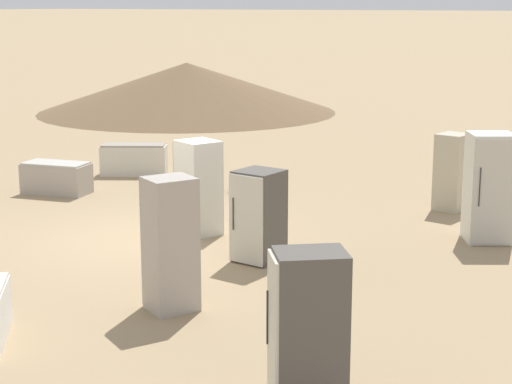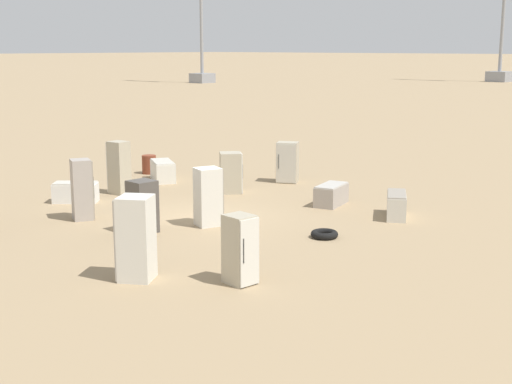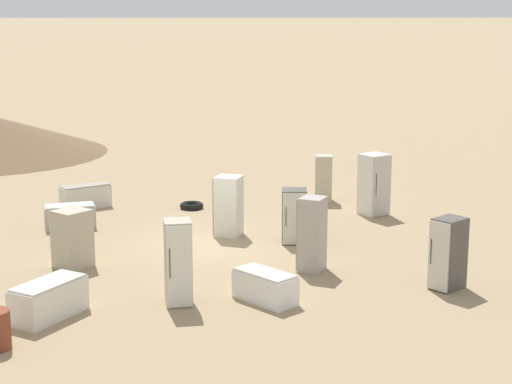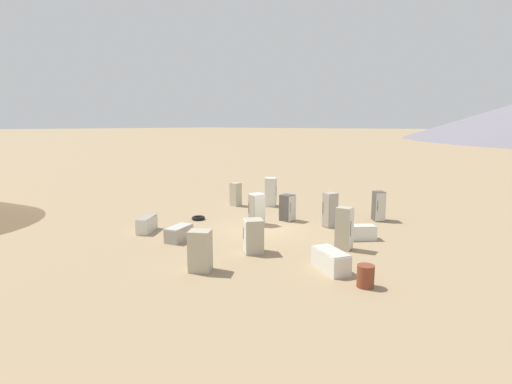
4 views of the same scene
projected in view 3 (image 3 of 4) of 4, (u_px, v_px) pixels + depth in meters
The scene contains 14 objects.
ground_plane at pixel (210, 243), 23.56m from camera, with size 1000.00×1000.00×0.00m, color #9E8460.
discarded_fridge_0 at pixel (70, 216), 25.15m from camera, with size 1.03×1.58×0.69m.
discarded_fridge_1 at pixel (178, 263), 18.56m from camera, with size 0.75×0.65×1.88m.
discarded_fridge_2 at pixel (374, 184), 26.63m from camera, with size 1.03×1.02×1.92m.
discarded_fridge_4 at pixel (265, 287), 18.83m from camera, with size 1.54×1.47×0.69m.
discarded_fridge_5 at pixel (323, 178), 28.51m from camera, with size 0.71×0.62×1.56m.
discarded_fridge_6 at pixel (312, 234), 20.95m from camera, with size 0.81×0.80×1.85m.
discarded_fridge_7 at pixel (72, 238), 21.29m from camera, with size 1.09×1.09×1.46m.
discarded_fridge_8 at pixel (86, 197), 27.60m from camera, with size 1.31×1.65×0.76m.
discarded_fridge_9 at pixel (448, 254), 19.60m from camera, with size 0.92×0.94×1.67m.
discarded_fridge_10 at pixel (294, 216), 23.49m from camera, with size 0.75×0.71×1.49m.
discarded_fridge_11 at pixel (49, 300), 17.85m from camera, with size 1.82×1.51×0.78m.
discarded_fridge_12 at pixel (228, 206), 24.20m from camera, with size 0.83×0.89×1.71m.
scrap_tire at pixel (192, 206), 27.59m from camera, with size 0.76×0.76×0.19m.
Camera 3 is at (22.76, 0.37, 6.37)m, focal length 60.00 mm.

